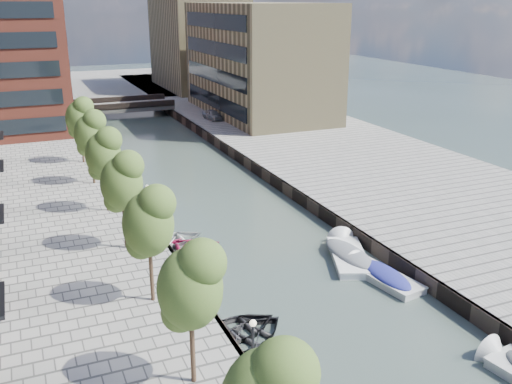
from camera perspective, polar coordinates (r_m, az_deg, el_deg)
water at (r=51.71m, az=-6.57°, el=1.29°), size 300.00×300.00×0.00m
quay_right at (r=57.88m, az=8.79°, el=3.59°), size 20.00×140.00×1.00m
quay_wall_left at (r=50.30m, az=-13.26°, el=1.00°), size 0.25×140.00×1.00m
quay_wall_right at (r=53.50m, az=-0.32°, el=2.56°), size 0.25×140.00×1.00m
far_closure at (r=109.34m, az=-15.77°, el=10.17°), size 80.00×40.00×1.00m
tan_block_near at (r=75.88m, az=0.21°, el=13.11°), size 12.00×25.00×14.00m
tan_block_far at (r=100.16m, az=-5.84°, el=14.93°), size 12.00×20.00×16.00m
bridge at (r=81.82m, az=-13.11°, el=8.36°), size 13.00×6.00×1.30m
tree_1 at (r=21.62m, az=-6.63°, el=-9.06°), size 2.50×2.50×5.95m
tree_2 at (r=27.84m, az=-10.75°, el=-2.77°), size 2.50×2.50×5.95m
tree_3 at (r=34.36m, az=-13.31°, el=1.20°), size 2.50×2.50×5.95m
tree_4 at (r=41.04m, az=-15.05°, el=3.88°), size 2.50×2.50×5.95m
tree_5 at (r=47.81m, az=-16.31°, el=5.81°), size 2.50×2.50×5.95m
tree_6 at (r=54.64m, az=-17.26°, el=7.26°), size 2.50×2.50×5.95m
lamp_0 at (r=20.49m, az=-0.30°, el=-16.52°), size 0.24×0.24×4.12m
lamp_1 at (r=34.22m, az=-10.66°, el=-1.87°), size 0.24×0.24×4.12m
lamp_2 at (r=49.34m, az=-14.77°, el=4.18°), size 0.24×0.24×4.12m
sloop_0 at (r=27.96m, az=-0.63°, el=-14.57°), size 5.22×4.61×0.90m
sloop_1 at (r=28.41m, az=-2.05°, el=-14.00°), size 4.95×3.92×0.92m
sloop_2 at (r=37.00m, az=-7.25°, el=-5.97°), size 5.04×3.78×0.99m
sloop_3 at (r=38.42m, az=-8.42°, el=-5.06°), size 4.69×3.62×0.90m
sloop_4 at (r=57.64m, az=-13.84°, el=2.68°), size 4.61×3.42×0.92m
motorboat_3 at (r=34.06m, az=12.28°, el=-8.15°), size 2.57×5.29×1.69m
motorboat_4 at (r=36.34m, az=9.11°, el=-6.13°), size 3.94×6.07×1.92m
car at (r=72.65m, az=-4.36°, el=7.72°), size 1.94×3.81×1.24m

